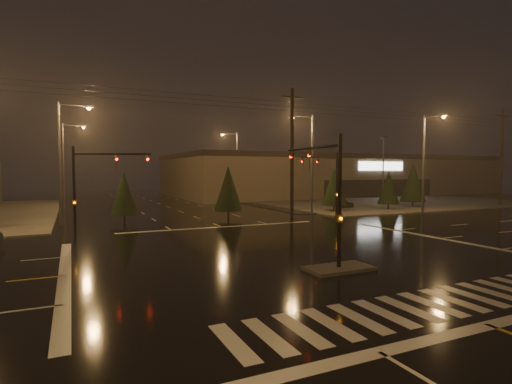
{
  "coord_description": "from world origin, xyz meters",
  "views": [
    {
      "loc": [
        -10.66,
        -18.27,
        4.37
      ],
      "look_at": [
        0.35,
        5.47,
        3.0
      ],
      "focal_mm": 28.0,
      "sensor_mm": 36.0,
      "label": 1
    }
  ],
  "objects": [
    {
      "name": "streetlight_4",
      "position": [
        11.18,
        36.0,
        5.8
      ],
      "size": [
        2.77,
        0.32,
        10.0
      ],
      "color": "#38383A",
      "rests_on": "ground"
    },
    {
      "name": "utility_pole_2",
      "position": [
        38.0,
        14.0,
        6.13
      ],
      "size": [
        2.2,
        0.32,
        12.0
      ],
      "color": "black",
      "rests_on": "ground"
    },
    {
      "name": "conifer_1",
      "position": [
        21.75,
        16.1,
        2.56
      ],
      "size": [
        2.39,
        2.39,
        4.43
      ],
      "color": "black",
      "rests_on": "ground"
    },
    {
      "name": "median_island",
      "position": [
        0.0,
        -4.0,
        0.07
      ],
      "size": [
        3.0,
        1.6,
        0.15
      ],
      "primitive_type": "cube",
      "color": "#4A4742",
      "rests_on": "ground"
    },
    {
      "name": "sidewalk_ne",
      "position": [
        30.0,
        30.0,
        0.06
      ],
      "size": [
        36.0,
        36.0,
        0.12
      ],
      "primitive_type": "cube",
      "color": "#4A4742",
      "rests_on": "ground"
    },
    {
      "name": "streetlight_1",
      "position": [
        -11.18,
        18.0,
        5.8
      ],
      "size": [
        2.77,
        0.32,
        10.0
      ],
      "color": "#38383A",
      "rests_on": "ground"
    },
    {
      "name": "conifer_3",
      "position": [
        -6.67,
        16.67,
        2.51
      ],
      "size": [
        2.32,
        2.32,
        4.33
      ],
      "color": "black",
      "rests_on": "ground"
    },
    {
      "name": "conifer_0",
      "position": [
        15.04,
        17.15,
        2.76
      ],
      "size": [
        2.64,
        2.64,
        4.83
      ],
      "color": "black",
      "rests_on": "ground"
    },
    {
      "name": "conifer_2",
      "position": [
        26.78,
        17.4,
        3.04
      ],
      "size": [
        3.0,
        3.0,
        5.38
      ],
      "color": "black",
      "rests_on": "ground"
    },
    {
      "name": "utility_pole_1",
      "position": [
        8.0,
        14.0,
        6.13
      ],
      "size": [
        2.2,
        0.32,
        12.0
      ],
      "color": "black",
      "rests_on": "ground"
    },
    {
      "name": "streetlight_6",
      "position": [
        22.0,
        11.18,
        5.8
      ],
      "size": [
        0.32,
        2.77,
        10.0
      ],
      "color": "#38383A",
      "rests_on": "ground"
    },
    {
      "name": "signal_mast_median",
      "position": [
        0.0,
        -3.07,
        3.75
      ],
      "size": [
        0.25,
        4.59,
        6.0
      ],
      "color": "black",
      "rests_on": "ground"
    },
    {
      "name": "stop_bar_far",
      "position": [
        0.0,
        11.0,
        0.01
      ],
      "size": [
        16.0,
        0.5,
        0.01
      ],
      "primitive_type": "cube",
      "color": "beige",
      "rests_on": "ground"
    },
    {
      "name": "streetlight_2",
      "position": [
        -11.18,
        34.0,
        5.8
      ],
      "size": [
        2.77,
        0.32,
        10.0
      ],
      "color": "#38383A",
      "rests_on": "ground"
    },
    {
      "name": "signal_mast_nw",
      "position": [
        -9.5,
        10.14,
        3.79
      ],
      "size": [
        4.84,
        1.86,
        6.0
      ],
      "color": "black",
      "rests_on": "ground"
    },
    {
      "name": "crosswalk",
      "position": [
        0.0,
        -9.0,
        0.01
      ],
      "size": [
        15.0,
        2.6,
        0.01
      ],
      "primitive_type": "cube",
      "color": "beige",
      "rests_on": "ground"
    },
    {
      "name": "conifer_4",
      "position": [
        2.56,
        16.33,
        2.78
      ],
      "size": [
        2.67,
        2.67,
        4.87
      ],
      "color": "black",
      "rests_on": "ground"
    },
    {
      "name": "signal_mast_ne",
      "position": [
        9.5,
        10.14,
        3.79
      ],
      "size": [
        4.84,
        1.86,
        6.0
      ],
      "color": "black",
      "rests_on": "ground"
    },
    {
      "name": "stop_bar_near",
      "position": [
        0.0,
        -11.0,
        0.01
      ],
      "size": [
        16.0,
        0.5,
        0.01
      ],
      "primitive_type": "cube",
      "color": "beige",
      "rests_on": "ground"
    },
    {
      "name": "parking_lot",
      "position": [
        35.0,
        28.0,
        0.04
      ],
      "size": [
        50.0,
        24.0,
        0.08
      ],
      "primitive_type": "cube",
      "color": "black",
      "rests_on": "ground"
    },
    {
      "name": "retail_building",
      "position": [
        35.0,
        45.99,
        3.84
      ],
      "size": [
        60.2,
        28.3,
        7.2
      ],
      "color": "brown",
      "rests_on": "ground"
    },
    {
      "name": "ground",
      "position": [
        0.0,
        0.0,
        0.0
      ],
      "size": [
        140.0,
        140.0,
        0.0
      ],
      "primitive_type": "plane",
      "color": "black",
      "rests_on": "ground"
    },
    {
      "name": "streetlight_3",
      "position": [
        11.18,
        16.0,
        5.8
      ],
      "size": [
        2.77,
        0.32,
        10.0
      ],
      "color": "#38383A",
      "rests_on": "ground"
    },
    {
      "name": "car_parked",
      "position": [
        18.58,
        20.81,
        0.69
      ],
      "size": [
        1.83,
        4.1,
        1.37
      ],
      "primitive_type": "imported",
      "rotation": [
        0.0,
        0.0,
        -0.05
      ],
      "color": "black",
      "rests_on": "ground"
    }
  ]
}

